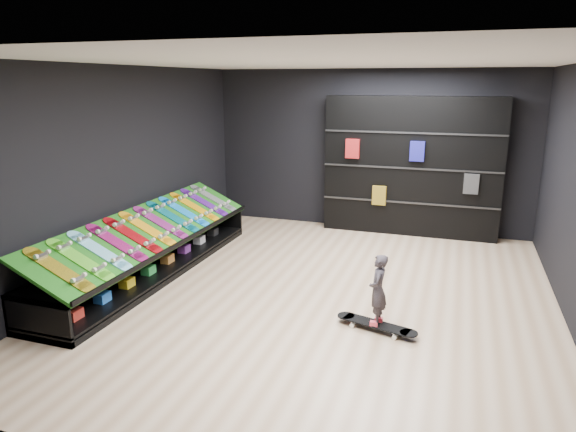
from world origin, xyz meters
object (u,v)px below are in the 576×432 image
(floor_skateboard, at_px, (376,326))
(back_shelving, at_px, (411,167))
(child, at_px, (377,303))
(display_rack, at_px, (153,257))

(floor_skateboard, bearing_deg, back_shelving, 106.17)
(floor_skateboard, bearing_deg, child, 0.00)
(floor_skateboard, relative_size, child, 1.97)
(display_rack, height_order, child, child)
(back_shelving, bearing_deg, child, -88.96)
(display_rack, xyz_separation_m, back_shelving, (3.37, 3.32, 1.01))
(back_shelving, distance_m, floor_skateboard, 4.27)
(display_rack, relative_size, floor_skateboard, 4.59)
(child, bearing_deg, display_rack, -104.77)
(floor_skateboard, height_order, child, child)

